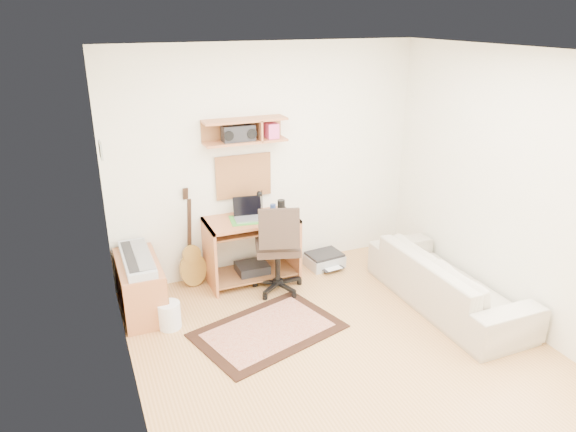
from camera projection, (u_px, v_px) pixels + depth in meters
name	position (u px, v px, depth m)	size (l,w,h in m)	color
floor	(349.00, 357.00, 4.73)	(3.60, 4.00, 0.01)	tan
ceiling	(364.00, 53.00, 3.79)	(3.60, 4.00, 0.01)	white
back_wall	(268.00, 161.00, 5.99)	(3.60, 0.01, 2.60)	white
left_wall	(124.00, 260.00, 3.61)	(0.01, 4.00, 2.60)	white
right_wall	(526.00, 194.00, 4.91)	(0.01, 4.00, 2.60)	white
wall_shelf	(245.00, 131.00, 5.62)	(0.90, 0.25, 0.26)	#BC6E42
cork_board	(243.00, 176.00, 5.90)	(0.64, 0.03, 0.49)	#A47C52
wall_photo	(101.00, 150.00, 4.76)	(0.02, 0.20, 0.15)	#4C8CBF
desk	(252.00, 250.00, 5.97)	(1.00, 0.55, 0.75)	#BC6E42
laptop	(249.00, 210.00, 5.76)	(0.31, 0.31, 0.24)	silver
speaker	(281.00, 208.00, 5.88)	(0.08, 0.08, 0.19)	black
desk_lamp	(262.00, 201.00, 5.97)	(0.09, 0.09, 0.27)	black
pencil_cup	(273.00, 208.00, 6.01)	(0.07, 0.07, 0.09)	#2D4589
boombox	(238.00, 133.00, 5.60)	(0.34, 0.16, 0.18)	black
rug	(268.00, 330.00, 5.11)	(1.34, 0.89, 0.02)	#CBAA88
task_chair	(278.00, 247.00, 5.70)	(0.53, 0.53, 1.04)	#32261D
cabinet	(140.00, 287.00, 5.37)	(0.40, 0.90, 0.55)	#BC6E42
music_keyboard	(137.00, 259.00, 5.26)	(0.27, 0.87, 0.08)	#B2B5BA
guitar	(191.00, 239.00, 5.78)	(0.30, 0.19, 1.12)	#AE8335
waste_basket	(169.00, 315.00, 5.13)	(0.22, 0.22, 0.27)	white
printer	(324.00, 259.00, 6.40)	(0.42, 0.33, 0.16)	#A5A8AA
sofa	(449.00, 272.00, 5.45)	(1.93, 0.56, 0.75)	#B9AB92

